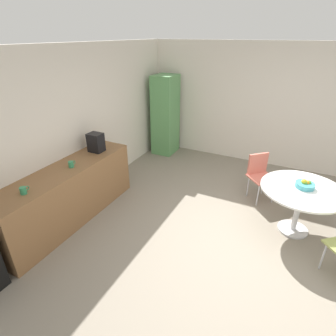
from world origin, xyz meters
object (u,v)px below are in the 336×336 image
(mug_red, at_px, (100,147))
(chair_coral, at_px, (260,171))
(locker_cabinet, at_px, (165,115))
(round_table, at_px, (301,196))
(mug_white, at_px, (23,190))
(mug_green, at_px, (71,164))
(coffee_maker, at_px, (96,142))
(fruit_bowl, at_px, (305,185))

(mug_red, bearing_deg, chair_coral, -65.20)
(locker_cabinet, xyz_separation_m, round_table, (-1.88, -3.16, -0.32))
(round_table, relative_size, mug_white, 9.01)
(chair_coral, bearing_deg, mug_white, 137.66)
(locker_cabinet, xyz_separation_m, mug_white, (-3.90, 0.02, 0.01))
(mug_green, xyz_separation_m, coffee_maker, (0.66, 0.06, 0.11))
(fruit_bowl, height_order, coffee_maker, coffee_maker)
(mug_red, distance_m, coffee_maker, 0.13)
(locker_cabinet, distance_m, mug_green, 3.06)
(chair_coral, bearing_deg, round_table, -136.51)
(fruit_bowl, height_order, mug_green, mug_green)
(locker_cabinet, bearing_deg, mug_red, 178.17)
(mug_red, xyz_separation_m, coffee_maker, (-0.07, 0.03, 0.11))
(coffee_maker, bearing_deg, locker_cabinet, -2.38)
(chair_coral, xyz_separation_m, mug_green, (-1.90, 2.52, 0.43))
(chair_coral, distance_m, fruit_bowl, 1.01)
(fruit_bowl, bearing_deg, coffee_maker, 99.87)
(mug_green, bearing_deg, round_table, -69.78)
(mug_white, distance_m, coffee_maker, 1.50)
(mug_red, bearing_deg, fruit_bowl, -81.24)
(mug_red, bearing_deg, locker_cabinet, -1.83)
(round_table, relative_size, chair_coral, 1.40)
(locker_cabinet, distance_m, coffee_maker, 2.41)
(coffee_maker, bearing_deg, fruit_bowl, -80.13)
(fruit_bowl, bearing_deg, mug_green, 110.89)
(chair_coral, relative_size, fruit_bowl, 3.15)
(chair_coral, bearing_deg, locker_cabinet, 64.96)
(round_table, relative_size, coffee_maker, 3.63)
(locker_cabinet, distance_m, chair_coral, 2.76)
(locker_cabinet, relative_size, chair_coral, 2.26)
(fruit_bowl, relative_size, mug_red, 2.04)
(round_table, relative_size, fruit_bowl, 4.41)
(mug_white, xyz_separation_m, coffee_maker, (1.50, 0.08, 0.11))
(round_table, distance_m, coffee_maker, 3.33)
(mug_green, xyz_separation_m, mug_red, (0.73, 0.04, 0.00))
(locker_cabinet, xyz_separation_m, mug_green, (-3.06, 0.04, 0.01))
(chair_coral, xyz_separation_m, coffee_maker, (-1.25, 2.58, 0.54))
(round_table, bearing_deg, fruit_bowl, -15.96)
(locker_cabinet, height_order, mug_red, locker_cabinet)
(mug_white, bearing_deg, round_table, -57.66)
(locker_cabinet, relative_size, coffee_maker, 5.87)
(fruit_bowl, xyz_separation_m, coffee_maker, (-0.57, 3.28, 0.27))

